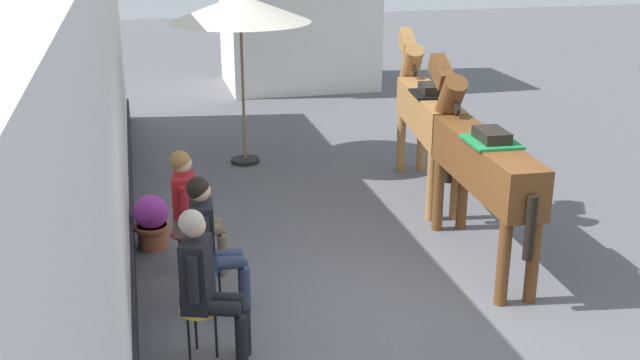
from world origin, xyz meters
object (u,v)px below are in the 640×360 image
Objects in this scene: flower_planter_farthest at (152,221)px; cafe_parasol at (240,9)px; seated_visitor_middle at (209,237)px; seated_visitor_far at (191,206)px; saddled_horse_near at (481,160)px; saddled_horse_far at (426,110)px; seated_visitor_near at (204,278)px.

flower_planter_farthest is 3.89m from cafe_parasol.
seated_visitor_middle is 1.00× the size of seated_visitor_far.
seated_visitor_far is at bearing 173.51° from saddled_horse_near.
flower_planter_farthest is 0.25× the size of cafe_parasol.
saddled_horse_far is at bearing -39.27° from cafe_parasol.
flower_planter_farthest is (-0.52, 1.66, -0.44)m from seated_visitor_middle.
seated_visitor_middle reaches higher than flower_planter_farthest.
seated_visitor_near is 1.00× the size of seated_visitor_middle.
flower_planter_farthest is (-3.53, 1.14, -0.82)m from saddled_horse_near.
saddled_horse_far is 3.15m from cafe_parasol.
seated_visitor_far is 0.46× the size of saddled_horse_near.
seated_visitor_middle is (0.13, 0.85, 0.00)m from seated_visitor_near.
saddled_horse_far is at bearing 16.29° from flower_planter_farthest.
saddled_horse_far is at bearing 40.28° from seated_visitor_middle.
seated_visitor_near is 0.86m from seated_visitor_middle.
seated_visitor_far is 2.17× the size of flower_planter_farthest.
saddled_horse_near reaches higher than seated_visitor_middle.
seated_visitor_far is at bearing -150.63° from saddled_horse_far.
seated_visitor_near is 3.45m from saddled_horse_near.
saddled_horse_far reaches higher than seated_visitor_far.
seated_visitor_near is 0.47× the size of saddled_horse_far.
saddled_horse_far is (0.24, 2.25, 0.00)m from saddled_horse_near.
cafe_parasol is at bearing 140.73° from saddled_horse_far.
cafe_parasol reaches higher than seated_visitor_far.
saddled_horse_far is 4.67× the size of flower_planter_farthest.
saddled_horse_near is at bearing -17.93° from flower_planter_farthest.
saddled_horse_near is at bearing -63.79° from cafe_parasol.
saddled_horse_near is at bearing -96.09° from saddled_horse_far.
cafe_parasol is (1.14, 5.46, 1.59)m from seated_visitor_near.
saddled_horse_near is at bearing -6.49° from seated_visitor_far.
cafe_parasol reaches higher than seated_visitor_middle.
seated_visitor_near is 5.79m from cafe_parasol.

